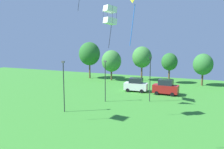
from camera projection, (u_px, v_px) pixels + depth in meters
kite_flying_1 at (110, 15)px, 25.93m from camera, size 1.68×1.69×4.64m
parked_car_leftmost at (136, 85)px, 41.86m from camera, size 4.16×2.29×2.42m
parked_car_second_from_left at (166, 87)px, 39.39m from camera, size 4.20×2.05×2.56m
light_post_0 at (150, 77)px, 34.63m from camera, size 0.36×0.20×6.62m
light_post_1 at (105, 79)px, 34.57m from camera, size 0.36×0.20×6.10m
light_post_2 at (64, 84)px, 29.55m from camera, size 0.36×0.20×6.48m
treeline_tree_0 at (90, 54)px, 56.17m from camera, size 5.01×5.01×8.62m
treeline_tree_1 at (111, 61)px, 53.49m from camera, size 4.43×4.43×6.83m
treeline_tree_2 at (142, 57)px, 53.10m from camera, size 4.33×4.33×7.66m
treeline_tree_3 at (169, 62)px, 49.61m from camera, size 3.35×3.35×6.40m
treeline_tree_4 at (203, 64)px, 47.04m from camera, size 3.88×3.88×6.41m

